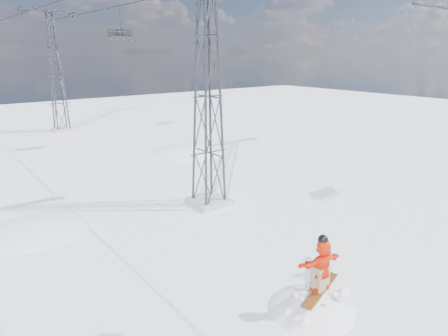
# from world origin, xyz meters

# --- Properties ---
(ground) EXTENTS (120.00, 120.00, 0.00)m
(ground) POSITION_xyz_m (0.00, 0.00, 0.00)
(ground) COLOR white
(ground) RESTS_ON ground
(snow_terrain) EXTENTS (39.00, 37.00, 22.00)m
(snow_terrain) POSITION_xyz_m (-4.77, 21.24, -9.59)
(snow_terrain) COLOR white
(snow_terrain) RESTS_ON ground
(lift_tower_near) EXTENTS (5.20, 1.80, 11.43)m
(lift_tower_near) POSITION_xyz_m (0.80, 8.00, 5.47)
(lift_tower_near) COLOR #999999
(lift_tower_near) RESTS_ON ground
(lift_tower_far) EXTENTS (5.20, 1.80, 11.43)m
(lift_tower_far) POSITION_xyz_m (0.80, 33.00, 5.47)
(lift_tower_far) COLOR #999999
(lift_tower_far) RESTS_ON ground
(lift_chair_mid) EXTENTS (2.00, 0.58, 2.48)m
(lift_chair_mid) POSITION_xyz_m (3.00, 22.44, 8.86)
(lift_chair_mid) COLOR black
(lift_chair_mid) RESTS_ON ground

